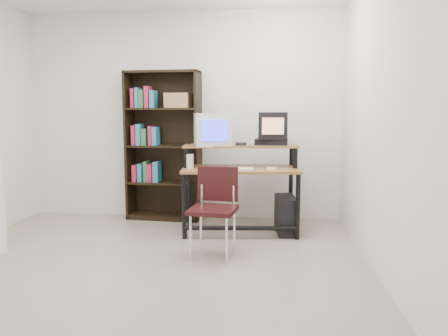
# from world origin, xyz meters

# --- Properties ---
(floor) EXTENTS (4.00, 4.00, 0.01)m
(floor) POSITION_xyz_m (0.00, 0.00, -0.01)
(floor) COLOR #A09384
(floor) RESTS_ON ground
(back_wall) EXTENTS (4.00, 0.01, 2.60)m
(back_wall) POSITION_xyz_m (0.00, 2.00, 1.30)
(back_wall) COLOR white
(back_wall) RESTS_ON floor
(right_wall) EXTENTS (0.01, 4.00, 2.60)m
(right_wall) POSITION_xyz_m (2.00, 0.00, 1.30)
(right_wall) COLOR white
(right_wall) RESTS_ON floor
(computer_desk) EXTENTS (1.34, 0.75, 0.98)m
(computer_desk) POSITION_xyz_m (0.78, 1.33, 0.70)
(computer_desk) COLOR olive
(computer_desk) RESTS_ON floor
(crt_monitor) EXTENTS (0.47, 0.47, 0.37)m
(crt_monitor) POSITION_xyz_m (0.45, 1.41, 1.15)
(crt_monitor) COLOR beige
(crt_monitor) RESTS_ON computer_desk
(vcr) EXTENTS (0.38, 0.29, 0.08)m
(vcr) POSITION_xyz_m (1.12, 1.48, 1.01)
(vcr) COLOR black
(vcr) RESTS_ON computer_desk
(crt_tv) EXTENTS (0.32, 0.32, 0.30)m
(crt_tv) POSITION_xyz_m (1.13, 1.48, 1.20)
(crt_tv) COLOR black
(crt_tv) RESTS_ON vcr
(cd_spindle) EXTENTS (0.12, 0.12, 0.05)m
(cd_spindle) POSITION_xyz_m (0.78, 1.35, 0.99)
(cd_spindle) COLOR #26262B
(cd_spindle) RESTS_ON computer_desk
(keyboard) EXTENTS (0.49, 0.25, 0.03)m
(keyboard) POSITION_xyz_m (0.69, 1.12, 0.74)
(keyboard) COLOR beige
(keyboard) RESTS_ON computer_desk
(mousepad) EXTENTS (0.24, 0.20, 0.01)m
(mousepad) POSITION_xyz_m (1.11, 1.19, 0.72)
(mousepad) COLOR black
(mousepad) RESTS_ON computer_desk
(mouse) EXTENTS (0.10, 0.07, 0.03)m
(mouse) POSITION_xyz_m (1.12, 1.20, 0.74)
(mouse) COLOR white
(mouse) RESTS_ON mousepad
(desk_speaker) EXTENTS (0.08, 0.08, 0.17)m
(desk_speaker) POSITION_xyz_m (0.22, 1.24, 0.80)
(desk_speaker) COLOR beige
(desk_speaker) RESTS_ON computer_desk
(pc_tower) EXTENTS (0.25, 0.47, 0.42)m
(pc_tower) POSITION_xyz_m (1.29, 1.30, 0.21)
(pc_tower) COLOR black
(pc_tower) RESTS_ON floor
(school_chair) EXTENTS (0.47, 0.47, 0.83)m
(school_chair) POSITION_xyz_m (0.59, 0.50, 0.51)
(school_chair) COLOR black
(school_chair) RESTS_ON floor
(bookshelf) EXTENTS (0.95, 0.38, 1.85)m
(bookshelf) POSITION_xyz_m (-0.22, 1.86, 0.95)
(bookshelf) COLOR black
(bookshelf) RESTS_ON floor
(wall_outlet) EXTENTS (0.02, 0.08, 0.12)m
(wall_outlet) POSITION_xyz_m (1.99, 1.15, 0.30)
(wall_outlet) COLOR beige
(wall_outlet) RESTS_ON right_wall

